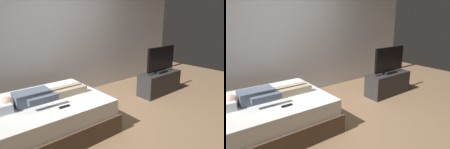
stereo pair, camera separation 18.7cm
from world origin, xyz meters
The scene contains 7 objects.
ground_plane centered at (0.00, 0.00, 0.00)m, with size 10.00×10.00×0.00m, color #8C6B4C.
back_wall centered at (0.40, 1.73, 1.40)m, with size 6.40×0.10×2.80m, color silver.
bed centered at (-0.95, 0.44, 0.26)m, with size 1.91×1.48×0.54m.
person centered at (-0.92, 0.43, 0.62)m, with size 1.26×0.46×0.18m.
remote centered at (-0.77, 0.02, 0.55)m, with size 0.15×0.04×0.02m, color black.
tv_stand centered at (1.81, 0.38, 0.25)m, with size 1.10×0.40×0.50m, color #2D2D2D.
tv centered at (1.81, 0.38, 0.78)m, with size 0.88×0.20×0.59m.
Camera 1 is at (-1.89, -2.31, 1.72)m, focal length 32.32 mm.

